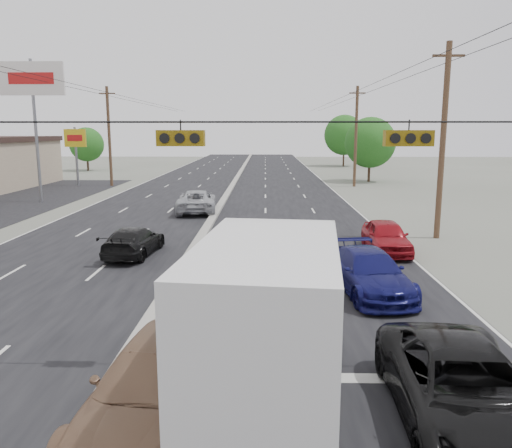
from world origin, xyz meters
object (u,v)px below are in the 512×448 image
object	(u,v)px
utility_pole_left_c	(109,136)
queue_car_d	(369,273)
tree_left_far	(87,144)
queue_car_e	(386,237)
red_sedan	(247,290)
queue_car_a	(221,244)
oncoming_far	(197,201)
tree_right_far	(344,135)
box_truck	(271,321)
queue_car_b	(291,262)
tan_sedan	(162,384)
utility_pole_right_c	(356,136)
pole_sign_billboard	(32,88)
black_suv	(465,391)
utility_pole_right_b	(443,141)
pole_sign_far	(75,143)
tree_right_mid	(370,143)
oncoming_near	(134,241)

from	to	relation	value
utility_pole_left_c	queue_car_d	size ratio (longest dim) A/B	1.95
tree_left_far	queue_car_e	world-z (taller)	tree_left_far
utility_pole_left_c	red_sedan	bearing A→B (deg)	-66.92
queue_car_a	oncoming_far	distance (m)	13.01
queue_car_d	oncoming_far	world-z (taller)	oncoming_far
tree_right_far	oncoming_far	size ratio (longest dim) A/B	1.45
utility_pole_left_c	queue_car_d	bearing A→B (deg)	-60.37
utility_pole_left_c	box_truck	size ratio (longest dim) A/B	1.37
queue_car_a	queue_car_b	size ratio (longest dim) A/B	0.99
red_sedan	queue_car_a	xyz separation A→B (m)	(-1.40, 6.37, 0.03)
tree_right_far	tan_sedan	world-z (taller)	tree_right_far
utility_pole_right_c	tree_right_far	size ratio (longest dim) A/B	1.23
tree_right_far	pole_sign_billboard	bearing A→B (deg)	-125.99
tan_sedan	queue_car_e	xyz separation A→B (m)	(7.61, 14.03, -0.08)
tree_right_far	black_suv	distance (m)	73.05
queue_car_d	tree_right_far	bearing A→B (deg)	74.35
box_truck	black_suv	xyz separation A→B (m)	(3.68, -0.74, -1.07)
utility_pole_left_c	black_suv	distance (m)	46.93
queue_car_e	utility_pole_right_b	bearing A→B (deg)	43.92
utility_pole_left_c	pole_sign_far	world-z (taller)	utility_pole_left_c
tree_right_mid	box_truck	bearing A→B (deg)	-103.87
box_truck	queue_car_a	size ratio (longest dim) A/B	1.96
oncoming_near	oncoming_far	xyz separation A→B (m)	(1.21, 12.26, 0.12)
black_suv	pole_sign_billboard	bearing A→B (deg)	128.11
red_sedan	queue_car_d	xyz separation A→B (m)	(4.20, 1.61, 0.13)
utility_pole_right_c	tan_sedan	world-z (taller)	utility_pole_right_c
utility_pole_right_b	tree_right_far	bearing A→B (deg)	86.36
tree_right_far	queue_car_d	world-z (taller)	tree_right_far
black_suv	queue_car_d	size ratio (longest dim) A/B	1.09
utility_pole_right_c	oncoming_near	size ratio (longest dim) A/B	2.21
utility_pole_right_b	tree_right_mid	distance (m)	30.11
tan_sedan	oncoming_far	size ratio (longest dim) A/B	1.01
queue_car_d	red_sedan	bearing A→B (deg)	-166.71
tree_right_far	queue_car_d	bearing A→B (deg)	-97.97
queue_car_e	red_sedan	bearing A→B (deg)	-128.83
tree_right_far	tree_right_mid	bearing A→B (deg)	-92.29
queue_car_b	queue_car_a	bearing A→B (deg)	139.96
tree_left_far	pole_sign_billboard	bearing A→B (deg)	-76.81
box_truck	pole_sign_far	bearing A→B (deg)	121.52
tree_right_far	queue_car_e	xyz separation A→B (m)	(-6.99, -58.31, -4.21)
red_sedan	box_truck	bearing A→B (deg)	-85.74
pole_sign_far	utility_pole_left_c	bearing A→B (deg)	0.00
black_suv	queue_car_d	xyz separation A→B (m)	(-0.16, 8.11, -0.03)
queue_car_a	queue_car_e	distance (m)	7.71
utility_pole_left_c	queue_car_e	distance (m)	35.82
tan_sedan	queue_car_d	size ratio (longest dim) A/B	1.11
utility_pole_right_c	oncoming_near	bearing A→B (deg)	-117.45
oncoming_near	tree_right_far	bearing A→B (deg)	-102.49
utility_pole_right_c	red_sedan	size ratio (longest dim) A/B	2.70
utility_pole_left_c	tree_left_far	size ratio (longest dim) A/B	1.63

